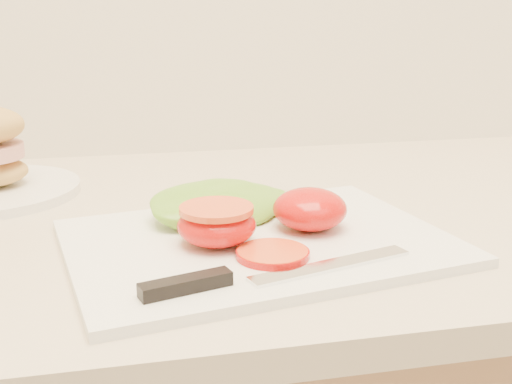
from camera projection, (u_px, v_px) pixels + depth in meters
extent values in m
cube|color=white|center=(258.00, 242.00, 0.64)|extent=(0.41, 0.33, 0.01)
ellipsoid|color=red|center=(310.00, 209.00, 0.66)|extent=(0.08, 0.08, 0.04)
ellipsoid|color=red|center=(217.00, 225.00, 0.62)|extent=(0.08, 0.08, 0.04)
cylinder|color=red|center=(216.00, 209.00, 0.62)|extent=(0.07, 0.07, 0.01)
cylinder|color=orange|center=(273.00, 254.00, 0.59)|extent=(0.07, 0.07, 0.01)
cylinder|color=orange|center=(277.00, 253.00, 0.60)|extent=(0.06, 0.06, 0.01)
ellipsoid|color=#6FBC31|center=(218.00, 204.00, 0.70)|extent=(0.19, 0.16, 0.03)
ellipsoid|color=#6FBC31|center=(256.00, 202.00, 0.73)|extent=(0.12, 0.11, 0.02)
cube|color=silver|center=(331.00, 265.00, 0.57)|extent=(0.16, 0.06, 0.00)
cube|color=black|center=(186.00, 284.00, 0.52)|extent=(0.08, 0.04, 0.01)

